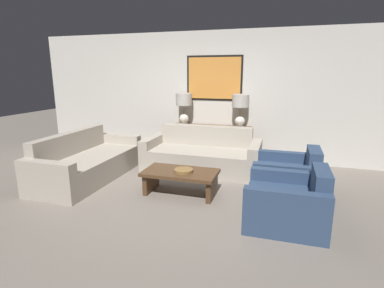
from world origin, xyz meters
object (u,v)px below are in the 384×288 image
Objects in this scene: console_table at (211,143)px; decorative_bowl at (184,171)px; armchair_near_back_wall at (288,177)px; armchair_near_camera at (288,204)px; table_lamp_right at (240,106)px; couch_by_back_wall at (202,156)px; couch_by_side at (87,163)px; coffee_table at (181,177)px; table_lamp_left at (184,104)px.

decorative_bowl is (0.06, -1.98, 0.02)m from console_table.
armchair_near_camera is at bearing -90.00° from armchair_near_back_wall.
armchair_near_back_wall reaches higher than decorative_bowl.
table_lamp_right is 0.31× the size of couch_by_back_wall.
console_table is 0.77× the size of couch_by_side.
console_table reaches higher than coffee_table.
couch_by_back_wall is at bearing 90.12° from coffee_table.
console_table is at bearing 136.75° from armchair_near_back_wall.
table_lamp_left is 2.23m from coffee_table.
couch_by_back_wall is (0.00, -0.71, -0.09)m from console_table.
coffee_table is (0.60, -1.95, -0.90)m from table_lamp_left.
table_lamp_left reaches higher than armchair_near_back_wall.
coffee_table is (0.00, -1.24, -0.00)m from couch_by_back_wall.
table_lamp_left and table_lamp_right have the same top height.
table_lamp_right reaches higher than armchair_near_back_wall.
table_lamp_right is (0.60, 0.00, 0.80)m from console_table.
table_lamp_left is at bearing 55.49° from couch_by_side.
console_table is at bearing 180.00° from table_lamp_right.
decorative_bowl is at bearing -87.23° from couch_by_back_wall.
decorative_bowl is at bearing -25.49° from coffee_table.
armchair_near_camera is (2.15, -2.44, -0.91)m from table_lamp_left.
couch_by_back_wall is at bearing 92.77° from decorative_bowl.
coffee_table is at bearing -162.51° from armchair_near_back_wall.
decorative_bowl is (-0.53, -1.98, -0.78)m from table_lamp_right.
couch_by_side is at bearing 168.27° from armchair_near_camera.
couch_by_side is 3.42m from armchair_near_camera.
couch_by_side is at bearing -124.51° from table_lamp_left.
armchair_near_camera is at bearing -11.73° from couch_by_side.
couch_by_back_wall reaches higher than coffee_table.
armchair_near_camera is at bearing -68.54° from table_lamp_right.
table_lamp_left is at bearing 145.77° from armchair_near_back_wall.
couch_by_back_wall is 1.73m from armchair_near_back_wall.
table_lamp_right reaches higher than decorative_bowl.
table_lamp_left is 0.31× the size of couch_by_side.
table_lamp_left is 1.29m from couch_by_back_wall.
coffee_table is 3.92× the size of decorative_bowl.
table_lamp_right reaches higher than armchair_near_camera.
couch_by_side is (-2.39, -1.75, -0.90)m from table_lamp_right.
table_lamp_left is at bearing 131.37° from armchair_near_camera.
table_lamp_right is 0.31× the size of couch_by_side.
couch_by_side is 1.88m from decorative_bowl.
console_table is 1.96m from coffee_table.
coffee_table is 0.13m from decorative_bowl.
couch_by_back_wall is at bearing 154.25° from armchair_near_back_wall.
decorative_bowl is (0.06, -1.27, 0.12)m from couch_by_back_wall.
table_lamp_right is (1.19, 0.00, 0.00)m from table_lamp_left.
armchair_near_back_wall is at bearing -34.23° from table_lamp_left.
couch_by_back_wall is at bearing -50.14° from table_lamp_left.
coffee_table is 1.63m from armchair_near_back_wall.
couch_by_back_wall is 7.62× the size of decorative_bowl.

